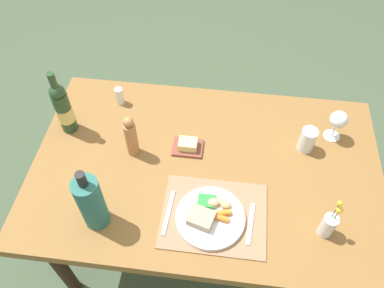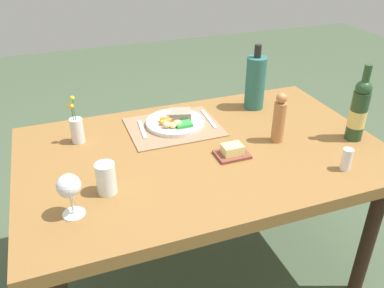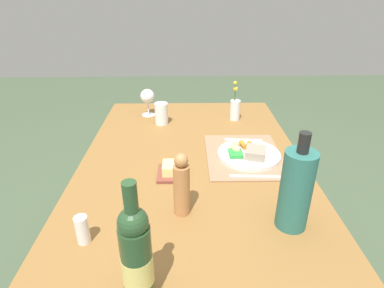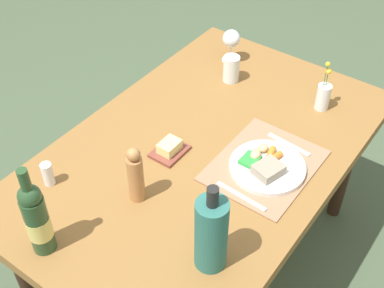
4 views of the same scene
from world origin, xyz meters
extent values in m
plane|color=#43543C|center=(0.00, 0.00, 0.00)|extent=(8.00, 8.00, 0.00)
cube|color=brown|center=(0.00, 0.00, 0.68)|extent=(1.47, 0.93, 0.05)
cylinder|color=#301E13|center=(0.63, -0.36, 0.33)|extent=(0.06, 0.06, 0.65)
cylinder|color=#301E13|center=(0.63, 0.36, 0.33)|extent=(0.06, 0.06, 0.65)
cube|color=#987153|center=(0.05, -0.22, 0.71)|extent=(0.40, 0.32, 0.01)
cylinder|color=silver|center=(0.04, -0.24, 0.72)|extent=(0.26, 0.26, 0.02)
cube|color=gray|center=(0.01, -0.26, 0.75)|extent=(0.11, 0.10, 0.03)
cylinder|color=orange|center=(0.08, -0.25, 0.74)|extent=(0.06, 0.03, 0.02)
cylinder|color=orange|center=(0.09, -0.23, 0.74)|extent=(0.06, 0.03, 0.02)
ellipsoid|color=#D6AF7C|center=(0.05, -0.19, 0.74)|extent=(0.04, 0.04, 0.03)
ellipsoid|color=#CFC36D|center=(0.07, -0.18, 0.74)|extent=(0.03, 0.03, 0.02)
ellipsoid|color=tan|center=(0.09, -0.19, 0.74)|extent=(0.04, 0.03, 0.03)
cube|color=green|center=(0.02, -0.18, 0.74)|extent=(0.07, 0.06, 0.01)
cube|color=silver|center=(-0.12, -0.24, 0.71)|extent=(0.02, 0.19, 0.00)
cube|color=silver|center=(0.19, -0.24, 0.71)|extent=(0.03, 0.18, 0.00)
cylinder|color=#2A655C|center=(-0.38, -0.30, 0.83)|extent=(0.09, 0.09, 0.25)
cylinder|color=black|center=(-0.38, -0.30, 0.99)|extent=(0.03, 0.03, 0.06)
cube|color=brown|center=(-0.09, 0.09, 0.71)|extent=(0.13, 0.10, 0.01)
cube|color=#E9D985|center=(-0.09, 0.09, 0.73)|extent=(0.08, 0.06, 0.04)
cylinder|color=white|center=(0.54, 0.24, 0.71)|extent=(0.07, 0.07, 0.00)
cylinder|color=white|center=(0.54, 0.24, 0.74)|extent=(0.01, 0.01, 0.07)
sphere|color=white|center=(0.54, 0.24, 0.82)|extent=(0.08, 0.08, 0.08)
cylinder|color=silver|center=(0.42, 0.15, 0.76)|extent=(0.07, 0.07, 0.11)
cylinder|color=#A7DAC9|center=(0.42, 0.15, 0.74)|extent=(0.06, 0.06, 0.06)
cylinder|color=#B27644|center=(-0.32, 0.04, 0.79)|extent=(0.05, 0.05, 0.17)
sphere|color=#B27644|center=(-0.32, 0.04, 0.90)|extent=(0.04, 0.04, 0.04)
cylinder|color=white|center=(-0.45, 0.32, 0.75)|extent=(0.04, 0.04, 0.09)
cylinder|color=#264526|center=(-0.63, 0.14, 0.81)|extent=(0.07, 0.07, 0.21)
sphere|color=#264526|center=(-0.63, 0.14, 0.93)|extent=(0.07, 0.07, 0.07)
cylinder|color=#264526|center=(-0.63, 0.14, 0.98)|extent=(0.03, 0.03, 0.09)
cylinder|color=#E0CC6C|center=(-0.63, 0.14, 0.80)|extent=(0.07, 0.07, 0.07)
cylinder|color=silver|center=(0.47, -0.24, 0.76)|extent=(0.05, 0.05, 0.11)
cylinder|color=#3F7233|center=(0.48, -0.24, 0.79)|extent=(0.00, 0.00, 0.17)
sphere|color=yellow|center=(0.48, -0.24, 0.87)|extent=(0.02, 0.02, 0.02)
cylinder|color=#3F7233|center=(0.47, -0.23, 0.81)|extent=(0.00, 0.00, 0.20)
sphere|color=yellow|center=(0.47, -0.23, 0.91)|extent=(0.02, 0.02, 0.02)
camera|label=1|loc=(0.06, -0.92, 2.05)|focal=36.09mm
camera|label=2|loc=(0.54, 1.32, 1.55)|focal=37.92mm
camera|label=3|loc=(-1.16, 0.02, 1.38)|focal=30.23mm
camera|label=4|loc=(-1.13, -0.78, 1.99)|focal=48.45mm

